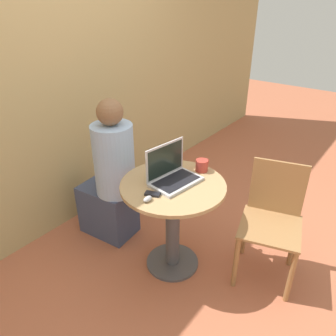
{
  "coord_description": "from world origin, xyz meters",
  "views": [
    {
      "loc": [
        -1.51,
        -1.12,
        1.84
      ],
      "look_at": [
        0.01,
        0.05,
        0.81
      ],
      "focal_mm": 35.0,
      "sensor_mm": 36.0,
      "label": 1
    }
  ],
  "objects_px": {
    "chair_empty": "(271,221)",
    "laptop": "(172,174)",
    "person_seated": "(111,182)",
    "cell_phone": "(153,194)"
  },
  "relations": [
    {
      "from": "cell_phone",
      "to": "chair_empty",
      "type": "bearing_deg",
      "value": -46.63
    },
    {
      "from": "person_seated",
      "to": "chair_empty",
      "type": "bearing_deg",
      "value": -72.18
    },
    {
      "from": "laptop",
      "to": "chair_empty",
      "type": "bearing_deg",
      "value": -59.94
    },
    {
      "from": "person_seated",
      "to": "cell_phone",
      "type": "bearing_deg",
      "value": -107.03
    },
    {
      "from": "chair_empty",
      "to": "laptop",
      "type": "bearing_deg",
      "value": 120.06
    },
    {
      "from": "laptop",
      "to": "chair_empty",
      "type": "xyz_separation_m",
      "value": [
        0.35,
        -0.6,
        -0.32
      ]
    },
    {
      "from": "laptop",
      "to": "person_seated",
      "type": "distance_m",
      "value": 0.64
    },
    {
      "from": "cell_phone",
      "to": "chair_empty",
      "type": "height_order",
      "value": "chair_empty"
    },
    {
      "from": "laptop",
      "to": "chair_empty",
      "type": "height_order",
      "value": "laptop"
    },
    {
      "from": "chair_empty",
      "to": "person_seated",
      "type": "relative_size",
      "value": 0.71
    }
  ]
}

